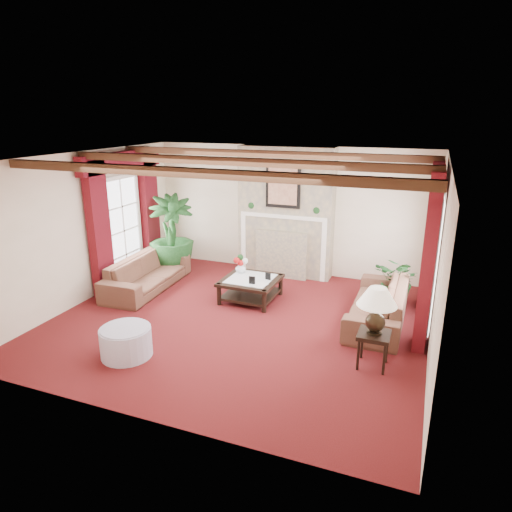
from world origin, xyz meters
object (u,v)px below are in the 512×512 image
at_px(sofa_left, 147,268).
at_px(potted_palm, 172,251).
at_px(sofa_right, 379,297).
at_px(ottoman, 126,342).
at_px(coffee_table, 251,289).
at_px(side_table, 373,350).

height_order(sofa_left, potted_palm, potted_palm).
distance_m(sofa_right, ottoman, 4.07).
bearing_deg(ottoman, sofa_right, 37.46).
height_order(coffee_table, ottoman, ottoman).
height_order(sofa_left, coffee_table, sofa_left).
bearing_deg(ottoman, potted_palm, 110.48).
height_order(sofa_right, ottoman, sofa_right).
distance_m(sofa_right, side_table, 1.50).
bearing_deg(coffee_table, sofa_left, -173.39).
relative_size(side_table, ottoman, 0.69).
height_order(sofa_left, ottoman, sofa_left).
relative_size(sofa_left, potted_palm, 1.15).
bearing_deg(potted_palm, ottoman, -69.52).
distance_m(potted_palm, coffee_table, 2.33).
bearing_deg(sofa_left, ottoman, -155.10).
distance_m(sofa_left, coffee_table, 2.14).
height_order(potted_palm, side_table, potted_palm).
xyz_separation_m(sofa_left, potted_palm, (-0.04, 1.04, 0.05)).
bearing_deg(coffee_table, potted_palm, 159.89).
relative_size(sofa_right, ottoman, 2.97).
distance_m(sofa_left, ottoman, 2.65).
distance_m(sofa_right, potted_palm, 4.58).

